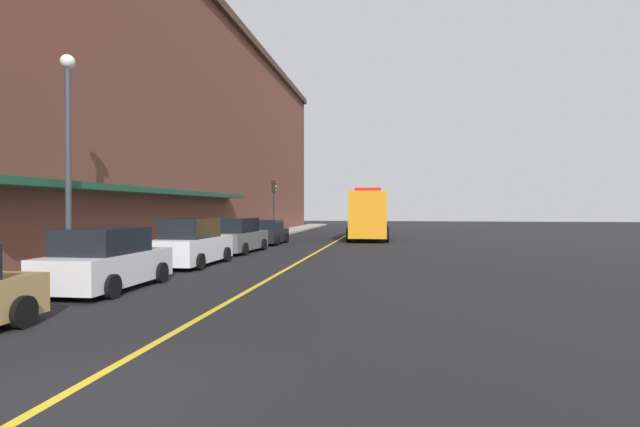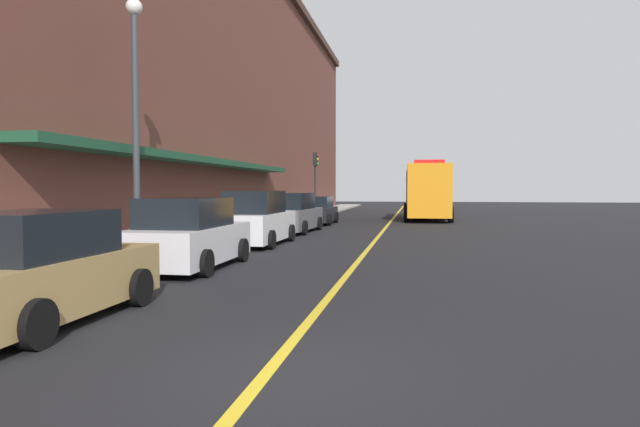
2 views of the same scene
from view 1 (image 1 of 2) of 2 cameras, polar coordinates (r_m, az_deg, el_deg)
ground_plane at (r=30.91m, az=1.08°, el=-3.66°), size 112.00×112.00×0.00m
sidewalk_left at (r=32.31m, az=-9.90°, el=-3.35°), size 2.40×70.00×0.15m
lane_center_stripe at (r=30.91m, az=1.08°, el=-3.66°), size 0.16×70.00×0.01m
brick_building_left at (r=34.05m, az=-19.71°, el=10.24°), size 10.11×64.00×16.02m
parked_car_1 at (r=15.37m, az=-23.45°, el=-5.05°), size 2.13×4.43×1.77m
parked_car_2 at (r=20.61m, az=-14.55°, el=-3.39°), size 2.02×4.64×1.92m
parked_car_3 at (r=26.03m, az=-9.45°, el=-2.63°), size 2.11×4.93×1.81m
parked_car_4 at (r=31.84m, az=-6.00°, el=-2.20°), size 2.00×4.23×1.57m
utility_truck at (r=36.31m, az=5.67°, el=-0.25°), size 3.05×8.46×3.69m
parking_meter_0 at (r=26.15m, az=-12.48°, el=-2.15°), size 0.14×0.18×1.33m
parking_meter_1 at (r=18.07m, az=-22.89°, el=-3.45°), size 0.14×0.18×1.33m
street_lamp_left at (r=17.30m, az=-27.12°, el=7.43°), size 0.44×0.44×6.94m
traffic_light_near at (r=38.58m, az=-5.36°, el=1.89°), size 0.38×0.36×4.30m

